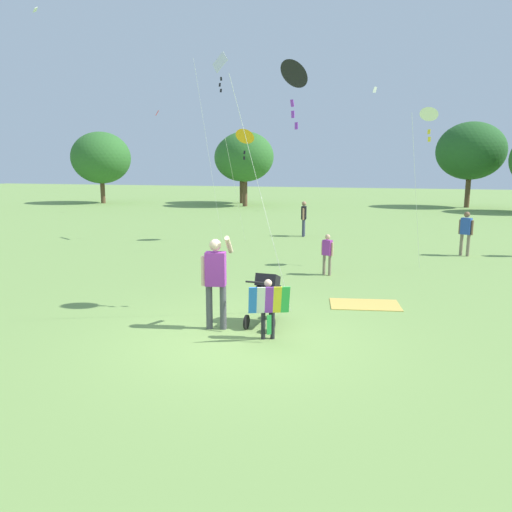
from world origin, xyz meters
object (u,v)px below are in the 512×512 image
Objects in this scene: stroller at (266,294)px; person_kid_running at (327,251)px; person_red_shirt at (466,230)px; child_with_butterfly_kite at (268,304)px; person_adult_flyer at (216,275)px; kite_green_novelty at (429,116)px; kite_adult_black at (294,76)px; picnic_blanket at (365,305)px; person_sitting_far at (304,216)px; kite_blue_high at (245,137)px; kite_orange_delta at (219,69)px.

stroller is 4.77m from person_kid_running.
person_red_shirt reaches higher than stroller.
person_red_shirt is 1.30× the size of person_kid_running.
person_adult_flyer is at bearing 164.44° from child_with_butterfly_kite.
kite_green_novelty is (4.00, 7.05, 3.44)m from person_adult_flyer.
stroller is at bearing -107.73° from kite_adult_black.
kite_adult_black is at bearing -147.05° from picnic_blanket.
child_with_butterfly_kite is 13.08m from person_sitting_far.
child_with_butterfly_kite is 0.25× the size of kite_blue_high.
kite_green_novelty is at bearing 64.18° from stroller.
kite_blue_high is 3.84× the size of person_kid_running.
kite_blue_high is at bearing 172.92° from person_red_shirt.
person_kid_running is 0.76× the size of picnic_blanket.
kite_green_novelty is 6.56m from picnic_blanket.
person_sitting_far reaches higher than child_with_butterfly_kite.
child_with_butterfly_kite is 3.23m from picnic_blanket.
kite_green_novelty reaches higher than picnic_blanket.
kite_adult_black is (1.15, 1.47, 3.77)m from person_adult_flyer.
kite_adult_black is 5.14m from picnic_blanket.
kite_green_novelty reaches higher than person_sitting_far.
kite_blue_high is at bearing 127.42° from person_kid_running.
kite_orange_delta is (-3.65, 10.42, 5.71)m from person_adult_flyer.
kite_adult_black reaches higher than person_red_shirt.
kite_blue_high is (-3.82, 9.12, -0.63)m from kite_adult_black.
kite_green_novelty reaches higher than person_red_shirt.
kite_orange_delta reaches higher than person_red_shirt.
person_red_shirt is at bearing 65.65° from child_with_butterfly_kite.
child_with_butterfly_kite is 0.23× the size of kite_green_novelty.
person_sitting_far is at bearing 99.05° from kite_adult_black.
kite_orange_delta is at bearing 128.34° from picnic_blanket.
kite_adult_black is 10.34m from kite_orange_delta.
kite_green_novelty is (7.65, -3.37, -2.28)m from kite_orange_delta.
person_sitting_far is at bearing 92.85° from person_adult_flyer.
person_red_shirt is at bearing 67.69° from picnic_blanket.
person_adult_flyer is 12.67m from person_sitting_far.
picnic_blanket is at bearing -56.81° from kite_blue_high.
person_adult_flyer is at bearing -75.83° from kite_blue_high.
kite_green_novelty is 3.09× the size of person_sitting_far.
person_sitting_far is at bearing 36.57° from kite_orange_delta.
kite_blue_high is at bearing 109.13° from child_with_butterfly_kite.
kite_orange_delta reaches higher than picnic_blanket.
kite_adult_black reaches higher than person_sitting_far.
picnic_blanket is at bearing -72.17° from person_sitting_far.
kite_blue_high is (-6.68, 3.54, -0.30)m from kite_green_novelty.
person_red_shirt is at bearing 58.05° from kite_green_novelty.
kite_orange_delta is 1.66× the size of kite_blue_high.
child_with_butterfly_kite is 0.73× the size of person_red_shirt.
person_kid_running reaches higher than picnic_blanket.
stroller is 0.15× the size of kite_orange_delta.
stroller is 0.21× the size of kite_adult_black.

